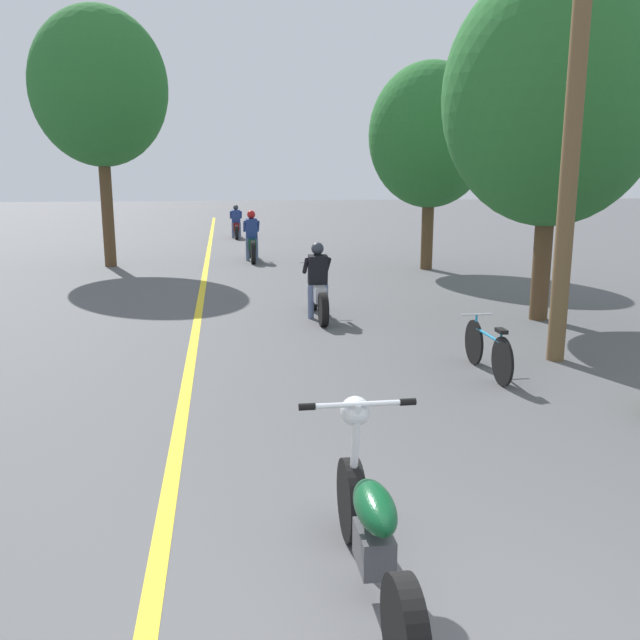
{
  "coord_description": "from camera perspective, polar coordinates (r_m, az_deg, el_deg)",
  "views": [
    {
      "loc": [
        -1.19,
        -2.9,
        2.6
      ],
      "look_at": [
        -0.1,
        4.76,
        0.9
      ],
      "focal_mm": 38.0,
      "sensor_mm": 36.0,
      "label": 1
    }
  ],
  "objects": [
    {
      "name": "lane_stripe_center",
      "position": [
        15.88,
        -9.84,
        2.81
      ],
      "size": [
        0.14,
        48.0,
        0.01
      ],
      "primitive_type": "cube",
      "color": "yellow",
      "rests_on": "ground"
    },
    {
      "name": "utility_pole",
      "position": [
        9.86,
        20.74,
        17.79
      ],
      "size": [
        1.1,
        0.24,
        7.13
      ],
      "color": "brown",
      "rests_on": "ground"
    },
    {
      "name": "roadside_tree_right_near",
      "position": [
        12.6,
        19.07,
        17.29
      ],
      "size": [
        3.77,
        3.39,
        5.99
      ],
      "color": "#513A23",
      "rests_on": "ground"
    },
    {
      "name": "roadside_tree_right_far",
      "position": [
        18.57,
        9.29,
        15.05
      ],
      "size": [
        3.26,
        2.93,
        5.4
      ],
      "color": "#513A23",
      "rests_on": "ground"
    },
    {
      "name": "roadside_tree_left",
      "position": [
        19.87,
        -18.1,
        18.09
      ],
      "size": [
        3.6,
        3.24,
        6.87
      ],
      "color": "#513A23",
      "rests_on": "ground"
    },
    {
      "name": "motorcycle_foreground",
      "position": [
        4.38,
        4.42,
        -17.28
      ],
      "size": [
        0.79,
        2.05,
        1.11
      ],
      "color": "black",
      "rests_on": "ground"
    },
    {
      "name": "motorcycle_rider_lead",
      "position": [
        12.22,
        -0.2,
        2.59
      ],
      "size": [
        0.5,
        1.99,
        1.37
      ],
      "color": "black",
      "rests_on": "ground"
    },
    {
      "name": "motorcycle_rider_mid",
      "position": [
        20.33,
        -5.76,
        6.58
      ],
      "size": [
        0.5,
        2.2,
        1.48
      ],
      "color": "black",
      "rests_on": "ground"
    },
    {
      "name": "motorcycle_rider_far",
      "position": [
        27.44,
        -7.07,
        7.91
      ],
      "size": [
        0.5,
        1.93,
        1.31
      ],
      "color": "black",
      "rests_on": "ground"
    },
    {
      "name": "bicycle_parked",
      "position": [
        9.08,
        13.94,
        -2.41
      ],
      "size": [
        0.44,
        1.59,
        0.72
      ],
      "color": "black",
      "rests_on": "ground"
    }
  ]
}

